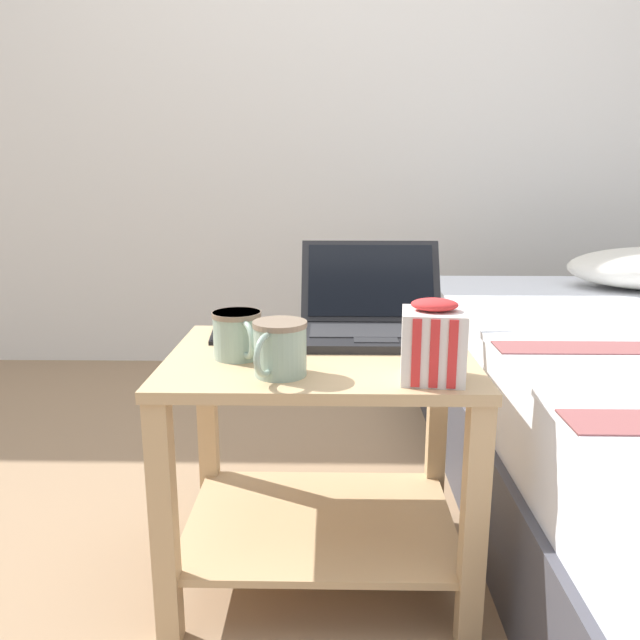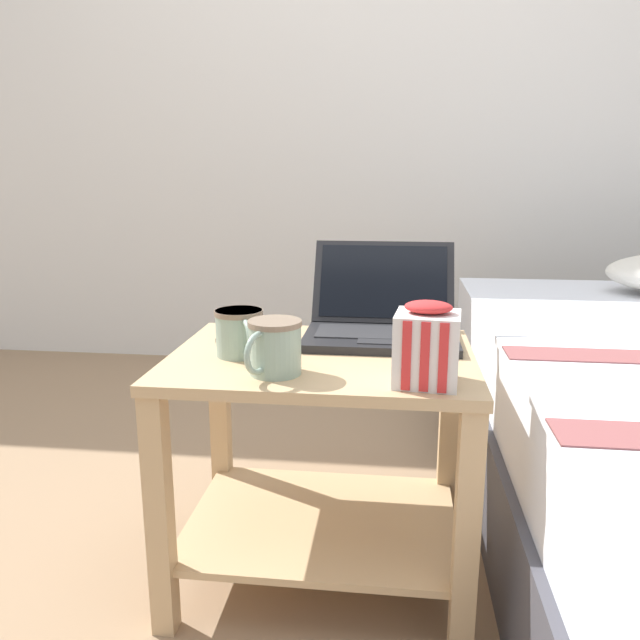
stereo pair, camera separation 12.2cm
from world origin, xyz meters
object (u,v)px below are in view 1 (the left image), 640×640
at_px(laptop, 373,317).
at_px(cell_phone, 227,334).
at_px(snack_bag, 433,343).
at_px(mug_front_right, 238,333).
at_px(mug_front_left, 279,346).

bearing_deg(laptop, cell_phone, -177.92).
bearing_deg(snack_bag, cell_phone, 144.52).
bearing_deg(mug_front_right, snack_bag, -19.35).
bearing_deg(cell_phone, mug_front_right, -73.02).
height_order(laptop, mug_front_left, laptop).
distance_m(snack_bag, cell_phone, 0.52).
xyz_separation_m(laptop, snack_bag, (0.09, -0.31, 0.03)).
xyz_separation_m(laptop, cell_phone, (-0.33, -0.01, -0.04)).
bearing_deg(cell_phone, mug_front_left, -62.69).
bearing_deg(mug_front_right, mug_front_left, -49.84).
relative_size(mug_front_left, mug_front_right, 1.05).
xyz_separation_m(mug_front_right, cell_phone, (-0.05, 0.17, -0.05)).
height_order(mug_front_right, cell_phone, mug_front_right).
bearing_deg(mug_front_left, mug_front_right, 130.16).
relative_size(laptop, cell_phone, 2.05).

